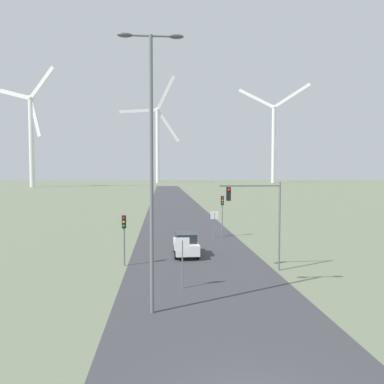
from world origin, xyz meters
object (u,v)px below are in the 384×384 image
car_approaching (186,244)px  traffic_light_post_near_left (124,229)px  stop_sign_near (182,253)px  wind_turbine_far_left (31,132)px  streetlamp (151,147)px  traffic_light_post_near_right (222,207)px  wind_turbine_center (274,135)px  stop_sign_far (214,219)px  traffic_light_mast_overhead (259,208)px  wind_turbine_left (158,137)px

car_approaching → traffic_light_post_near_left: bearing=-147.9°
stop_sign_near → wind_turbine_far_left: bearing=111.3°
streetlamp → wind_turbine_far_left: 163.74m
traffic_light_post_near_right → wind_turbine_center: wind_turbine_center is taller
traffic_light_post_near_right → streetlamp: bearing=-108.2°
stop_sign_far → traffic_light_mast_overhead: traffic_light_mast_overhead is taller
car_approaching → traffic_light_mast_overhead: bearing=-47.5°
wind_turbine_far_left → wind_turbine_center: (125.06, 54.47, 4.89)m
streetlamp → car_approaching: 13.96m
stop_sign_near → wind_turbine_left: size_ratio=0.05×
traffic_light_post_near_left → wind_turbine_left: size_ratio=0.06×
traffic_light_post_near_left → traffic_light_post_near_right: size_ratio=0.85×
streetlamp → traffic_light_post_near_left: bearing=103.6°
stop_sign_far → stop_sign_near: bearing=-104.1°
car_approaching → wind_turbine_left: (-4.37, 198.22, 26.88)m
traffic_light_post_near_left → wind_turbine_center: size_ratio=0.06×
streetlamp → wind_turbine_center: (68.53, 207.26, 21.37)m
car_approaching → wind_turbine_center: 208.17m
wind_turbine_far_left → stop_sign_near: bearing=-68.7°
wind_turbine_left → wind_turbine_far_left: bearing=-133.5°
traffic_light_post_near_left → traffic_light_post_near_right: (8.76, 10.89, 0.45)m
wind_turbine_far_left → traffic_light_post_near_right: bearing=-64.6°
traffic_light_post_near_right → wind_turbine_far_left: 148.57m
streetlamp → traffic_light_post_near_right: size_ratio=3.06×
traffic_light_post_near_right → wind_turbine_far_left: bearing=115.4°
stop_sign_near → traffic_light_mast_overhead: traffic_light_mast_overhead is taller
stop_sign_far → wind_turbine_far_left: wind_turbine_far_left is taller
stop_sign_far → wind_turbine_far_left: (-62.34, 132.55, 22.41)m
traffic_light_post_near_left → wind_turbine_center: 212.10m
streetlamp → traffic_light_post_near_right: (6.57, 19.96, -4.70)m
traffic_light_mast_overhead → car_approaching: 7.51m
streetlamp → car_approaching: size_ratio=3.12×
stop_sign_far → car_approaching: stop_sign_far is taller
streetlamp → wind_turbine_far_left: (-56.52, 152.79, 16.48)m
traffic_light_post_near_right → wind_turbine_far_left: (-63.09, 132.83, 21.18)m
streetlamp → stop_sign_near: streetlamp is taller
traffic_light_mast_overhead → traffic_light_post_near_right: bearing=91.5°
streetlamp → stop_sign_near: 6.94m
stop_sign_near → stop_sign_far: 17.19m
traffic_light_mast_overhead → wind_turbine_far_left: wind_turbine_far_left is taller
traffic_light_post_near_right → traffic_light_mast_overhead: 13.05m
traffic_light_post_near_left → wind_turbine_far_left: bearing=110.7°
streetlamp → wind_turbine_left: bearing=90.5°
stop_sign_near → wind_turbine_far_left: (-58.14, 149.22, 22.21)m
wind_turbine_center → stop_sign_far: bearing=-108.5°
wind_turbine_left → traffic_light_mast_overhead: bearing=-87.5°
stop_sign_near → traffic_light_post_near_right: bearing=73.2°
traffic_light_post_near_left → wind_turbine_center: wind_turbine_center is taller
wind_turbine_left → wind_turbine_center: size_ratio=1.09×
wind_turbine_center → traffic_light_post_near_left: bearing=-109.6°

